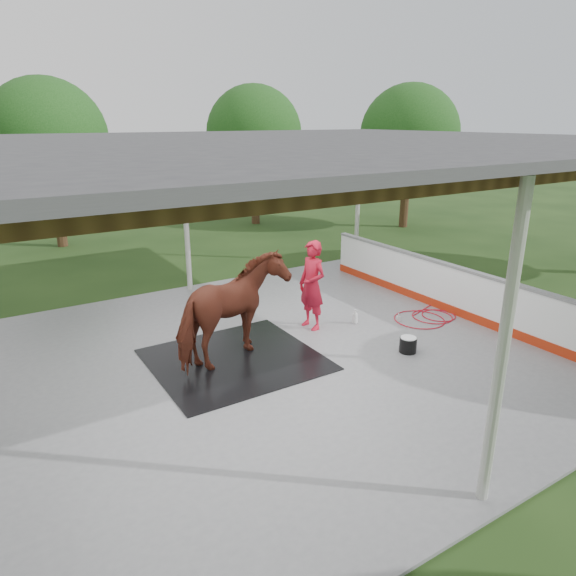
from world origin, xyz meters
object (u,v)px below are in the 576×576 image
horse (233,311)px  wash_bucket (408,344)px  dasher_board (446,288)px  handler (312,285)px

horse → wash_bucket: (3.04, -1.49, -0.85)m
dasher_board → handler: size_ratio=4.12×
handler → wash_bucket: (0.89, -2.05, -0.81)m
handler → wash_bucket: bearing=15.8°
dasher_board → horse: size_ratio=3.43×
horse → wash_bucket: horse is taller
dasher_board → wash_bucket: bearing=-152.9°
dasher_board → horse: 5.50m
dasher_board → wash_bucket: dasher_board is taller
handler → wash_bucket: 2.37m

